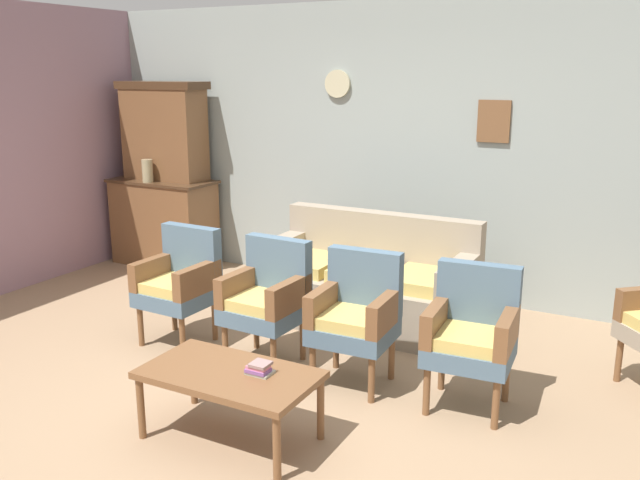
# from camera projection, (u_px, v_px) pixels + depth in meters

# --- Properties ---
(ground_plane) EXTENTS (7.68, 7.68, 0.00)m
(ground_plane) POSITION_uv_depth(u_px,v_px,m) (241.00, 399.00, 4.39)
(ground_plane) COLOR #997A5B
(wall_back_with_decor) EXTENTS (6.40, 0.09, 2.70)m
(wall_back_with_decor) POSITION_uv_depth(u_px,v_px,m) (397.00, 150.00, 6.31)
(wall_back_with_decor) COLOR #939E99
(wall_back_with_decor) RESTS_ON ground
(side_cabinet) EXTENTS (1.16, 0.55, 0.93)m
(side_cabinet) POSITION_uv_depth(u_px,v_px,m) (164.00, 222.00, 7.36)
(side_cabinet) COLOR brown
(side_cabinet) RESTS_ON ground
(cabinet_upper_hutch) EXTENTS (0.99, 0.38, 1.03)m
(cabinet_upper_hutch) POSITION_uv_depth(u_px,v_px,m) (164.00, 130.00, 7.19)
(cabinet_upper_hutch) COLOR brown
(cabinet_upper_hutch) RESTS_ON side_cabinet
(vase_on_cabinet) EXTENTS (0.11, 0.11, 0.24)m
(vase_on_cabinet) POSITION_uv_depth(u_px,v_px,m) (147.00, 171.00, 7.07)
(vase_on_cabinet) COLOR tan
(vase_on_cabinet) RESTS_ON side_cabinet
(floral_couch) EXTENTS (1.75, 0.80, 0.90)m
(floral_couch) POSITION_uv_depth(u_px,v_px,m) (368.00, 285.00, 5.66)
(floral_couch) COLOR gray
(floral_couch) RESTS_ON ground
(armchair_row_middle) EXTENTS (0.54, 0.51, 0.90)m
(armchair_row_middle) POSITION_uv_depth(u_px,v_px,m) (180.00, 280.00, 5.22)
(armchair_row_middle) COLOR slate
(armchair_row_middle) RESTS_ON ground
(armchair_near_cabinet) EXTENTS (0.54, 0.51, 0.90)m
(armchair_near_cabinet) POSITION_uv_depth(u_px,v_px,m) (267.00, 296.00, 4.86)
(armchair_near_cabinet) COLOR slate
(armchair_near_cabinet) RESTS_ON ground
(armchair_near_couch_end) EXTENTS (0.54, 0.51, 0.90)m
(armchair_near_couch_end) POSITION_uv_depth(u_px,v_px,m) (356.00, 313.00, 4.53)
(armchair_near_couch_end) COLOR slate
(armchair_near_couch_end) RESTS_ON ground
(armchair_by_doorway) EXTENTS (0.55, 0.52, 0.90)m
(armchair_by_doorway) POSITION_uv_depth(u_px,v_px,m) (472.00, 331.00, 4.21)
(armchair_by_doorway) COLOR slate
(armchair_by_doorway) RESTS_ON ground
(coffee_table) EXTENTS (1.00, 0.56, 0.42)m
(coffee_table) POSITION_uv_depth(u_px,v_px,m) (230.00, 379.00, 3.84)
(coffee_table) COLOR brown
(coffee_table) RESTS_ON ground
(book_stack_on_table) EXTENTS (0.14, 0.11, 0.07)m
(book_stack_on_table) POSITION_uv_depth(u_px,v_px,m) (259.00, 369.00, 3.79)
(book_stack_on_table) COLOR #9F9F8C
(book_stack_on_table) RESTS_ON coffee_table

